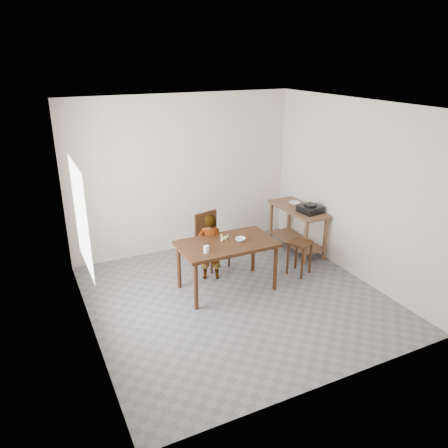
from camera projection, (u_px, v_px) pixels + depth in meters
name	position (u px, v px, depth m)	size (l,w,h in m)	color
floor	(236.00, 299.00, 6.31)	(4.00, 4.00, 0.04)	slate
ceiling	(238.00, 103.00, 5.31)	(4.00, 4.00, 0.04)	white
wall_back	(183.00, 174.00, 7.50)	(4.00, 0.04, 2.70)	silver
wall_front	(336.00, 274.00, 4.12)	(4.00, 0.04, 2.70)	silver
wall_left	(81.00, 235.00, 4.99)	(0.04, 4.00, 2.70)	silver
wall_right	(355.00, 190.00, 6.63)	(0.04, 4.00, 2.70)	silver
window_pane	(81.00, 217.00, 5.13)	(0.02, 1.10, 1.30)	white
dining_table	(227.00, 266.00, 6.42)	(1.40, 0.80, 0.75)	#391E0F
prep_counter	(297.00, 229.00, 7.69)	(0.50, 1.20, 0.80)	brown
child	(210.00, 247.00, 6.66)	(0.39, 0.26, 1.06)	white
dining_chair	(213.00, 241.00, 7.09)	(0.43, 0.43, 0.89)	#391E0F
stool	(299.00, 258.00, 6.89)	(0.31, 0.31, 0.55)	#391E0F
glass_tumbler	(206.00, 249.00, 5.95)	(0.08, 0.08, 0.09)	silver
small_bowl	(241.00, 239.00, 6.33)	(0.15, 0.15, 0.05)	white
banana	(225.00, 238.00, 6.37)	(0.16, 0.11, 0.06)	yellow
serving_bowl	(294.00, 203.00, 7.69)	(0.19, 0.19, 0.05)	white
gas_burner	(310.00, 209.00, 7.31)	(0.34, 0.34, 0.11)	black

